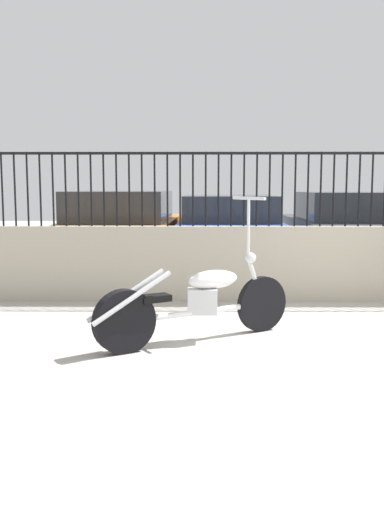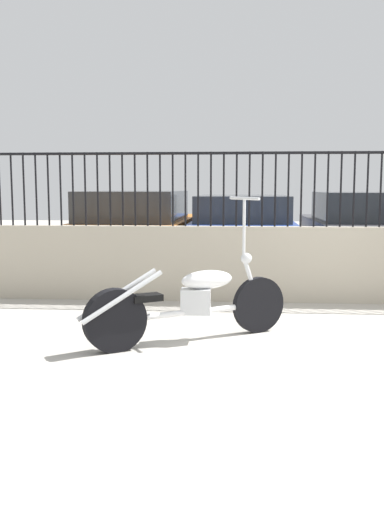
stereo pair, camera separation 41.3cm
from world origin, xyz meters
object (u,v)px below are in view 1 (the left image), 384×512
object	(u,v)px
car_dark_grey	(347,229)
motorcycle_white	(190,303)
car_blue	(228,232)
car_orange	(123,231)

from	to	relation	value
car_dark_grey	motorcycle_white	bearing A→B (deg)	151.74
car_blue	car_dark_grey	xyz separation A→B (m)	(2.20, 0.41, 0.01)
car_blue	car_dark_grey	world-z (taller)	car_dark_grey
car_orange	car_blue	size ratio (longest dim) A/B	1.00
motorcycle_white	car_dark_grey	distance (m)	5.88
car_orange	car_blue	bearing A→B (deg)	-81.82
motorcycle_white	car_orange	world-z (taller)	car_orange
motorcycle_white	car_orange	xyz separation A→B (m)	(-1.22, 4.54, 0.32)
car_blue	car_dark_grey	bearing A→B (deg)	-78.37
motorcycle_white	car_dark_grey	bearing A→B (deg)	30.48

